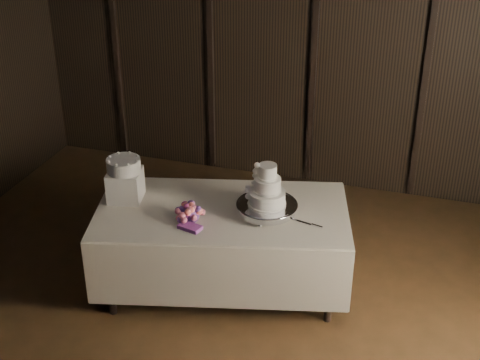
% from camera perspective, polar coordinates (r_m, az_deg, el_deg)
% --- Properties ---
extents(room, '(6.08, 7.08, 3.08)m').
position_cam_1_polar(room, '(3.72, -4.60, -3.55)').
color(room, black).
rests_on(room, ground).
extents(display_table, '(2.18, 1.50, 0.76)m').
position_cam_1_polar(display_table, '(5.46, -1.51, -5.67)').
color(display_table, beige).
rests_on(display_table, ground).
extents(cake_stand, '(0.58, 0.58, 0.09)m').
position_cam_1_polar(cake_stand, '(5.20, 2.31, -2.49)').
color(cake_stand, silver).
rests_on(cake_stand, display_table).
extents(wedding_cake, '(0.31, 0.28, 0.34)m').
position_cam_1_polar(wedding_cake, '(5.11, 2.03, -0.79)').
color(wedding_cake, white).
rests_on(wedding_cake, cake_stand).
extents(bouquet, '(0.36, 0.44, 0.18)m').
position_cam_1_polar(bouquet, '(5.13, -4.35, -2.83)').
color(bouquet, '#C55672').
rests_on(bouquet, display_table).
extents(box_pedestal, '(0.31, 0.31, 0.25)m').
position_cam_1_polar(box_pedestal, '(5.45, -9.76, -0.43)').
color(box_pedestal, white).
rests_on(box_pedestal, display_table).
extents(small_cake, '(0.35, 0.35, 0.11)m').
position_cam_1_polar(small_cake, '(5.37, -9.91, 1.25)').
color(small_cake, white).
rests_on(small_cake, box_pedestal).
extents(cake_knife, '(0.36, 0.11, 0.01)m').
position_cam_1_polar(cake_knife, '(5.15, 4.71, -3.42)').
color(cake_knife, silver).
rests_on(cake_knife, display_table).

